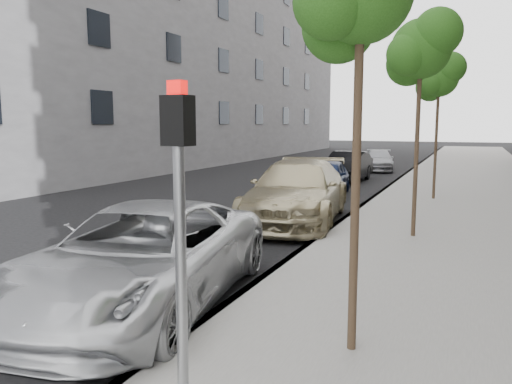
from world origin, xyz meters
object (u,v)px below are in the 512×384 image
Objects in this scene: tree_far at (440,78)px; signal_pole at (180,212)px; tree_mid at (422,49)px; minivan at (144,256)px; suv at (297,192)px; sedan_black at (347,167)px; sedan_rear at (378,160)px; sedan_blue at (326,177)px.

tree_far is 1.69× the size of signal_pole.
tree_mid reaches higher than minivan.
suv is 10.47m from sedan_black.
tree_mid reaches higher than sedan_rear.
sedan_rear is at bearing 81.13° from sedan_blue.
sedan_rear is at bearing 88.79° from sedan_black.
suv is at bearing -97.34° from sedan_rear.
tree_far is (-0.00, 6.50, -0.09)m from tree_mid.
sedan_blue is at bearing -99.96° from sedan_rear.
tree_far is at bearing -47.64° from sedan_black.
tree_mid is at bearing -67.39° from sedan_black.
tree_mid is at bearing 52.47° from minivan.
signal_pole is 15.59m from sedan_blue.
tree_mid is 12.95m from sedan_black.
signal_pole is 9.97m from suv.
sedan_blue is at bearing 89.69° from suv.
sedan_black reaches higher than sedan_rear.
suv is at bearing -91.02° from sedan_blue.
tree_far is 5.45m from sedan_blue.
tree_far is 7.15m from suv.
sedan_rear is (0.38, 6.41, -0.11)m from sedan_black.
tree_mid reaches higher than signal_pole.
minivan is at bearing -84.56° from sedan_black.
tree_mid is 1.26× the size of sedan_blue.
signal_pole reaches higher than sedan_blue.
minivan is 1.30× the size of sedan_rear.
sedan_rear is (-2.84, 26.49, -1.39)m from signal_pole.
suv is at bearing -122.14° from tree_far.
suv is at bearing 160.09° from tree_mid.
signal_pole is 20.37m from sedan_black.
sedan_blue is 0.93× the size of sedan_black.
sedan_black is at bearing -102.85° from sedan_rear.
signal_pole is at bearing -97.52° from tree_mid.
minivan is at bearing -104.92° from tree_far.
signal_pole is 0.54× the size of minivan.
tree_far is 0.91× the size of minivan.
sedan_blue is at bearing 175.75° from tree_far.
sedan_black is (-1.00, 17.61, -0.05)m from minivan.
sedan_blue is at bearing 120.77° from tree_mid.
tree_mid is at bearing -67.61° from sedan_blue.
signal_pole is 26.68m from sedan_rear.
minivan is at bearing -95.15° from sedan_blue.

